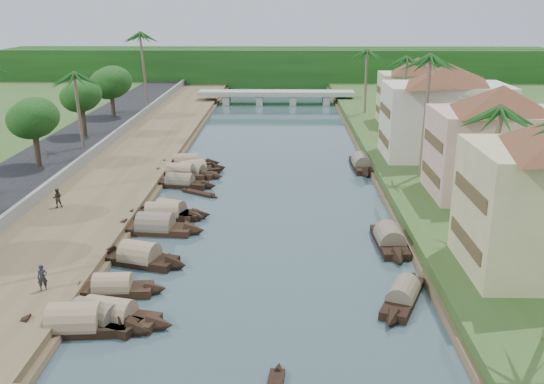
{
  "coord_description": "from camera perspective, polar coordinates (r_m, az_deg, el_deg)",
  "views": [
    {
      "loc": [
        1.43,
        -37.86,
        17.47
      ],
      "look_at": [
        0.44,
        11.78,
        2.0
      ],
      "focal_mm": 40.0,
      "sensor_mm": 36.0,
      "label": 1
    }
  ],
  "objects": [
    {
      "name": "ground",
      "position": [
        41.72,
        -0.94,
        -7.45
      ],
      "size": [
        220.0,
        220.0,
        0.0
      ],
      "primitive_type": "plane",
      "color": "#364D52",
      "rests_on": "ground"
    },
    {
      "name": "left_bank",
      "position": [
        62.79,
        -15.02,
        0.92
      ],
      "size": [
        10.0,
        180.0,
        0.8
      ],
      "primitive_type": "cube",
      "color": "brown",
      "rests_on": "ground"
    },
    {
      "name": "right_bank",
      "position": [
        62.77,
        17.35,
        0.91
      ],
      "size": [
        16.0,
        180.0,
        1.2
      ],
      "primitive_type": "cube",
      "color": "#335421",
      "rests_on": "ground"
    },
    {
      "name": "road",
      "position": [
        65.58,
        -22.2,
        1.18
      ],
      "size": [
        8.0,
        180.0,
        1.4
      ],
      "primitive_type": "cube",
      "color": "black",
      "rests_on": "ground"
    },
    {
      "name": "retaining_wall",
      "position": [
        63.84,
        -18.71,
        1.75
      ],
      "size": [
        0.4,
        180.0,
        1.1
      ],
      "primitive_type": "cube",
      "color": "gray",
      "rests_on": "left_bank"
    },
    {
      "name": "treeline",
      "position": [
        138.52,
        0.56,
        11.72
      ],
      "size": [
        120.0,
        14.0,
        8.0
      ],
      "color": "#133E10",
      "rests_on": "ground"
    },
    {
      "name": "bridge",
      "position": [
        110.99,
        0.4,
        9.15
      ],
      "size": [
        28.0,
        4.0,
        2.4
      ],
      "color": "#A0A096",
      "rests_on": "ground"
    },
    {
      "name": "building_mid",
      "position": [
        56.23,
        20.46,
        4.58
      ],
      "size": [
        14.11,
        14.11,
        9.7
      ],
      "color": "#D9AB99",
      "rests_on": "right_bank"
    },
    {
      "name": "building_far",
      "position": [
        69.05,
        16.0,
        7.4
      ],
      "size": [
        15.59,
        15.59,
        10.2
      ],
      "color": "beige",
      "rests_on": "right_bank"
    },
    {
      "name": "building_distant",
      "position": [
        88.6,
        13.41,
        9.33
      ],
      "size": [
        12.62,
        12.62,
        9.2
      ],
      "color": "beige",
      "rests_on": "right_bank"
    },
    {
      "name": "sampan_1",
      "position": [
        36.19,
        -18.05,
        -11.73
      ],
      "size": [
        8.41,
        2.54,
        2.44
      ],
      "rotation": [
        0.0,
        0.0,
        0.08
      ],
      "color": "black",
      "rests_on": "ground"
    },
    {
      "name": "sampan_2",
      "position": [
        36.53,
        -15.02,
        -11.18
      ],
      "size": [
        8.21,
        3.46,
        2.14
      ],
      "rotation": [
        0.0,
        0.0,
        -0.24
      ],
      "color": "black",
      "rests_on": "ground"
    },
    {
      "name": "sampan_3",
      "position": [
        36.51,
        -16.27,
        -11.3
      ],
      "size": [
        7.6,
        4.27,
        2.06
      ],
      "rotation": [
        0.0,
        0.0,
        -0.38
      ],
      "color": "black",
      "rests_on": "ground"
    },
    {
      "name": "sampan_4",
      "position": [
        39.68,
        -14.75,
        -8.77
      ],
      "size": [
        6.93,
        1.97,
        1.98
      ],
      "rotation": [
        0.0,
        0.0,
        0.07
      ],
      "color": "black",
      "rests_on": "ground"
    },
    {
      "name": "sampan_5",
      "position": [
        43.71,
        -12.33,
        -6.07
      ],
      "size": [
        7.65,
        4.01,
        2.36
      ],
      "rotation": [
        0.0,
        0.0,
        -0.31
      ],
      "color": "black",
      "rests_on": "ground"
    },
    {
      "name": "sampan_6",
      "position": [
        49.21,
        -10.91,
        -3.29
      ],
      "size": [
        8.38,
        2.75,
        2.43
      ],
      "rotation": [
        0.0,
        0.0,
        -0.11
      ],
      "color": "black",
      "rests_on": "ground"
    },
    {
      "name": "sampan_7",
      "position": [
        52.04,
        -10.24,
        -2.11
      ],
      "size": [
        8.37,
        2.32,
        2.2
      ],
      "rotation": [
        0.0,
        0.0,
        0.08
      ],
      "color": "black",
      "rests_on": "ground"
    },
    {
      "name": "sampan_8",
      "position": [
        52.64,
        -9.55,
        -1.85
      ],
      "size": [
        6.91,
        3.98,
        2.12
      ],
      "rotation": [
        0.0,
        0.0,
        -0.37
      ],
      "color": "black",
      "rests_on": "ground"
    },
    {
      "name": "sampan_9",
      "position": [
        60.98,
        -8.65,
        0.86
      ],
      "size": [
        7.88,
        3.03,
        1.99
      ],
      "rotation": [
        0.0,
        0.0,
        -0.2
      ],
      "color": "black",
      "rests_on": "ground"
    },
    {
      "name": "sampan_10",
      "position": [
        64.35,
        -8.63,
        1.74
      ],
      "size": [
        8.08,
        2.86,
        2.19
      ],
      "rotation": [
        0.0,
        0.0,
        -0.15
      ],
      "color": "black",
      "rests_on": "ground"
    },
    {
      "name": "sampan_11",
      "position": [
        65.23,
        -7.52,
        2.0
      ],
      "size": [
        7.88,
        5.24,
        2.28
      ],
      "rotation": [
        0.0,
        0.0,
        0.48
      ],
      "color": "black",
      "rests_on": "ground"
    },
    {
      "name": "sampan_12",
      "position": [
        64.63,
        -7.57,
        1.84
      ],
      "size": [
        7.58,
        4.03,
        1.86
      ],
      "rotation": [
        0.0,
        0.0,
        -0.37
      ],
      "color": "black",
      "rests_on": "ground"
    },
    {
      "name": "sampan_13",
      "position": [
        68.51,
        -8.08,
        2.72
      ],
      "size": [
        7.92,
        2.69,
        2.14
      ],
      "rotation": [
        0.0,
        0.0,
        0.14
      ],
      "color": "black",
      "rests_on": "ground"
    },
    {
      "name": "sampan_14",
      "position": [
        38.32,
        12.21,
        -9.55
      ],
      "size": [
        4.37,
        7.84,
        1.95
      ],
      "rotation": [
        0.0,
        0.0,
        1.18
      ],
      "color": "black",
      "rests_on": "ground"
    },
    {
      "name": "sampan_15",
      "position": [
        46.64,
        11.0,
        -4.47
      ],
      "size": [
        2.16,
        8.58,
        2.27
      ],
      "rotation": [
        0.0,
        0.0,
        1.6
      ],
      "color": "black",
      "rests_on": "ground"
    },
    {
      "name": "sampan_16",
      "position": [
        68.06,
        8.43,
        2.61
      ],
      "size": [
        2.14,
        9.46,
        2.28
      ],
      "rotation": [
        0.0,
        0.0,
        1.6
      ],
      "color": "black",
      "rests_on": "ground"
    },
    {
      "name": "canoe_1",
      "position": [
        43.92,
        -12.06,
        -6.4
      ],
      "size": [
        4.91,
        1.07,
        0.79
      ],
      "rotation": [
        0.0,
        0.0,
        0.06
      ],
      "color": "black",
      "rests_on": "ground"
    },
    {
      "name": "canoe_2",
      "position": [
        58.41,
        -6.91,
        -0.13
      ],
      "size": [
        4.42,
        3.22,
        0.7
      ],
      "rotation": [
        0.0,
        0.0,
        -0.58
      ],
      "color": "black",
      "rests_on": "ground"
    },
    {
      "name": "palm_1",
      "position": [
        45.26,
        20.06,
        7.07
      ],
      "size": [
        3.2,
        3.2,
        10.8
      ],
      "color": "#73634C",
      "rests_on": "ground"
    },
    {
      "name": "palm_2",
      "position": [
        59.82,
        14.57,
        11.96
      ],
      "size": [
        3.2,
        3.2,
        13.11
      ],
      "color": "#73634C",
      "rests_on": "ground"
    },
    {
      "name": "palm_3",
      "position": [
        79.27,
        12.0,
        12.07
      ],
      "size": [
        3.2,
        3.2,
        11.31
      ],
      "color": "#73634C",
      "rests_on": "ground"
    },
    {
      "name": "palm_6",
      "position": [
        72.76,
        -17.95,
        10.38
      ],
      "size": [
        3.2,
        3.2,
        10.07
      ],
      "color": "#73634C",
      "rests_on": "ground"
    },
    {
      "name": "palm_7",
      "position": [
        95.19,
        8.95,
        12.84
      ],
      "size": [
        3.2,
        3.2,
        10.97
      ],
      "color": "#73634C",
      "rests_on": "ground"
    },
    {
      "name": "palm_8",
      "position": [
        98.98,
        -12.03,
        14.21
      ],
      "size": [
        3.2,
        3.2,
        13.21
      ],
      "color": "#73634C",
      "rests_on": "ground"
    },
    {
      "name": "tree_3",
      "position": [
        66.42,
        -21.53,
        6.4
      ],
      "size": [
        4.75,
        4.75,
        6.91
      ],
      "color": "#4E3A2C",
      "rests_on": "ground"
    },
    {
      "name": "tree_4",
      "position": [
        80.41,
        -17.51,
        8.57
      ],
      "size": [
        4.64,
        4.64,
        6.95
      ],
      "color": "#4E3A2C",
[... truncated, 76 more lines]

